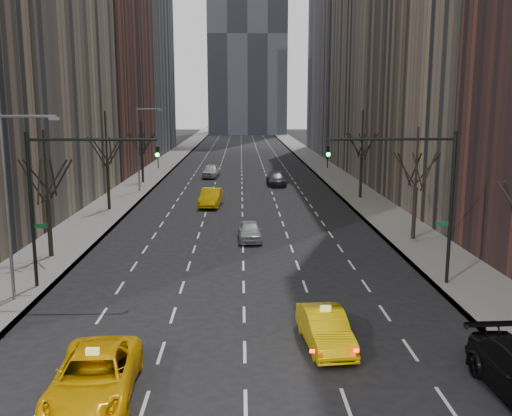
{
  "coord_description": "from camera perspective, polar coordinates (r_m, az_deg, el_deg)",
  "views": [
    {
      "loc": [
        -0.11,
        -16.82,
        9.52
      ],
      "look_at": [
        0.76,
        16.0,
        3.5
      ],
      "focal_mm": 40.0,
      "sensor_mm": 36.0,
      "label": 1
    }
  ],
  "objects": [
    {
      "name": "tree_lw_b",
      "position": [
        37.25,
        -20.11,
        0.79
      ],
      "size": [
        3.36,
        3.5,
        7.82
      ],
      "color": "black",
      "rests_on": "ground"
    },
    {
      "name": "silver_sedan_ahead",
      "position": [
        40.23,
        -0.62,
        -2.3
      ],
      "size": [
        1.72,
        4.04,
        1.36
      ],
      "primitive_type": "imported",
      "rotation": [
        0.0,
        0.0,
        0.03
      ],
      "color": "#ABAFB4",
      "rests_on": "ground"
    },
    {
      "name": "taxi_sedan",
      "position": [
        23.26,
        6.93,
        -11.89
      ],
      "size": [
        1.98,
        4.59,
        1.47
      ],
      "primitive_type": "imported",
      "rotation": [
        0.0,
        0.0,
        0.1
      ],
      "color": "yellow",
      "rests_on": "ground"
    },
    {
      "name": "ground",
      "position": [
        19.33,
        -1.05,
        -19.12
      ],
      "size": [
        400.0,
        400.0,
        0.0
      ],
      "primitive_type": "plane",
      "color": "black",
      "rests_on": "ground"
    },
    {
      "name": "far_suv_grey",
      "position": [
        67.31,
        2.03,
        2.9
      ],
      "size": [
        2.26,
        5.23,
        1.5
      ],
      "primitive_type": "imported",
      "rotation": [
        0.0,
        0.0,
        0.03
      ],
      "color": "#2B2B30",
      "rests_on": "ground"
    },
    {
      "name": "taxi_suv",
      "position": [
        19.98,
        -15.88,
        -15.97
      ],
      "size": [
        2.92,
        5.78,
        1.57
      ],
      "primitive_type": "imported",
      "rotation": [
        0.0,
        0.0,
        0.06
      ],
      "color": "#FBBA05",
      "rests_on": "ground"
    },
    {
      "name": "traffic_mast_right",
      "position": [
        30.52,
        16.09,
        2.39
      ],
      "size": [
        6.69,
        0.39,
        8.0
      ],
      "color": "black",
      "rests_on": "ground"
    },
    {
      "name": "tree_rw_c",
      "position": [
        58.35,
        10.5,
        4.83
      ],
      "size": [
        3.36,
        3.5,
        8.74
      ],
      "color": "black",
      "rests_on": "ground"
    },
    {
      "name": "sidewalk_right",
      "position": [
        88.2,
        6.56,
        4.18
      ],
      "size": [
        4.5,
        320.0,
        0.15
      ],
      "primitive_type": "cube",
      "color": "slate",
      "rests_on": "ground"
    },
    {
      "name": "traffic_mast_left",
      "position": [
        30.46,
        -18.7,
        2.23
      ],
      "size": [
        6.69,
        0.39,
        8.0
      ],
      "color": "black",
      "rests_on": "ground"
    },
    {
      "name": "streetlight_far",
      "position": [
        62.86,
        -11.42,
        6.63
      ],
      "size": [
        2.83,
        0.22,
        9.0
      ],
      "color": "slate",
      "rests_on": "ground"
    },
    {
      "name": "far_taxi",
      "position": [
        53.71,
        -4.5,
        1.05
      ],
      "size": [
        2.18,
        5.19,
        1.67
      ],
      "primitive_type": "imported",
      "rotation": [
        0.0,
        0.0,
        -0.08
      ],
      "color": "#FDC105",
      "rests_on": "ground"
    },
    {
      "name": "bld_left_far",
      "position": [
        86.44,
        -16.7,
        18.28
      ],
      "size": [
        14.0,
        28.0,
        44.0
      ],
      "primitive_type": "cube",
      "color": "brown",
      "rests_on": "ground"
    },
    {
      "name": "tree_lw_c",
      "position": [
        52.48,
        -14.64,
        4.06
      ],
      "size": [
        3.36,
        3.5,
        8.74
      ],
      "color": "black",
      "rests_on": "ground"
    },
    {
      "name": "tree_rw_b",
      "position": [
        41.08,
        15.65,
        1.89
      ],
      "size": [
        3.36,
        3.5,
        7.82
      ],
      "color": "black",
      "rests_on": "ground"
    },
    {
      "name": "far_car_white",
      "position": [
        74.81,
        -4.53,
        3.71
      ],
      "size": [
        2.31,
        5.13,
        1.71
      ],
      "primitive_type": "imported",
      "rotation": [
        0.0,
        0.0,
        -0.06
      ],
      "color": "silver",
      "rests_on": "ground"
    },
    {
      "name": "tree_lw_d",
      "position": [
        70.09,
        -11.33,
        5.32
      ],
      "size": [
        3.36,
        3.5,
        7.36
      ],
      "color": "black",
      "rests_on": "ground"
    },
    {
      "name": "sidewalk_left",
      "position": [
        88.17,
        -9.45,
        4.11
      ],
      "size": [
        4.5,
        320.0,
        0.15
      ],
      "primitive_type": "cube",
      "color": "slate",
      "rests_on": "ground"
    },
    {
      "name": "streetlight_near",
      "position": [
        29.15,
        -23.11,
        1.86
      ],
      "size": [
        2.83,
        0.22,
        9.0
      ],
      "color": "slate",
      "rests_on": "ground"
    }
  ]
}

